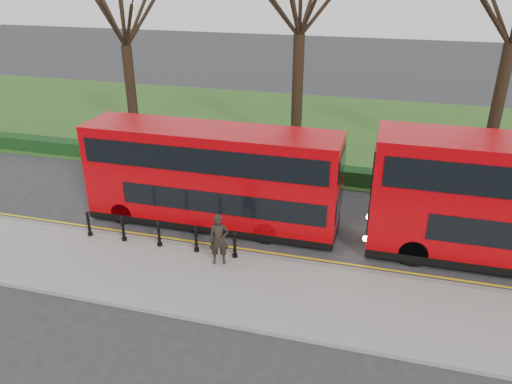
% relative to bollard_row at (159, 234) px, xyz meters
% --- Properties ---
extents(ground, '(120.00, 120.00, 0.00)m').
position_rel_bollard_row_xyz_m(ground, '(1.02, 1.35, -0.65)').
color(ground, '#28282B').
rests_on(ground, ground).
extents(pavement, '(60.00, 4.00, 0.15)m').
position_rel_bollard_row_xyz_m(pavement, '(1.02, -1.65, -0.57)').
color(pavement, gray).
rests_on(pavement, ground).
extents(kerb, '(60.00, 0.25, 0.16)m').
position_rel_bollard_row_xyz_m(kerb, '(1.02, 0.35, -0.57)').
color(kerb, slate).
rests_on(kerb, ground).
extents(grass_verge, '(60.00, 18.00, 0.06)m').
position_rel_bollard_row_xyz_m(grass_verge, '(1.02, 16.35, -0.62)').
color(grass_verge, '#2D4F1A').
rests_on(grass_verge, ground).
extents(hedge, '(60.00, 0.90, 0.80)m').
position_rel_bollard_row_xyz_m(hedge, '(1.02, 8.15, -0.25)').
color(hedge, black).
rests_on(hedge, ground).
extents(yellow_line_outer, '(60.00, 0.10, 0.01)m').
position_rel_bollard_row_xyz_m(yellow_line_outer, '(1.02, 0.65, -0.64)').
color(yellow_line_outer, yellow).
rests_on(yellow_line_outer, ground).
extents(yellow_line_inner, '(60.00, 0.10, 0.01)m').
position_rel_bollard_row_xyz_m(yellow_line_inner, '(1.02, 0.85, -0.64)').
color(yellow_line_inner, yellow).
rests_on(yellow_line_inner, ground).
extents(tree_left, '(6.65, 6.65, 10.40)m').
position_rel_bollard_row_xyz_m(tree_left, '(-6.98, 11.35, 6.90)').
color(tree_left, black).
rests_on(tree_left, ground).
extents(bollard_row, '(6.19, 0.15, 1.00)m').
position_rel_bollard_row_xyz_m(bollard_row, '(0.00, 0.00, 0.00)').
color(bollard_row, black).
rests_on(bollard_row, pavement).
extents(bus_lead, '(10.39, 2.39, 4.13)m').
position_rel_bollard_row_xyz_m(bus_lead, '(1.25, 2.56, 1.43)').
color(bus_lead, '#AA0208').
rests_on(bus_lead, ground).
extents(pedestrian, '(0.81, 0.64, 1.93)m').
position_rel_bollard_row_xyz_m(pedestrian, '(2.61, -0.52, 0.47)').
color(pedestrian, black).
rests_on(pedestrian, pavement).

